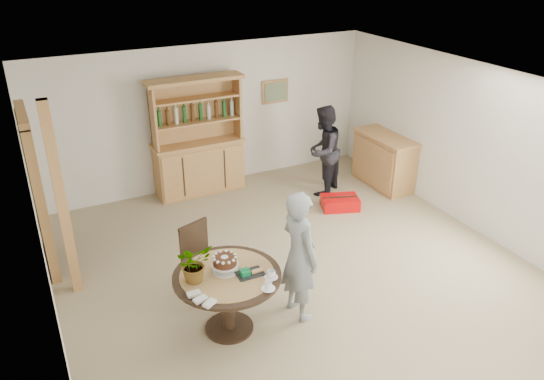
{
  "coord_description": "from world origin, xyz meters",
  "views": [
    {
      "loc": [
        -2.99,
        -4.91,
        4.09
      ],
      "look_at": [
        -0.14,
        0.74,
        1.05
      ],
      "focal_mm": 35.0,
      "sensor_mm": 36.0,
      "label": 1
    }
  ],
  "objects": [
    {
      "name": "red_suitcase",
      "position": [
        1.54,
        1.57,
        0.1
      ],
      "size": [
        0.7,
        0.58,
        0.21
      ],
      "rotation": [
        0.0,
        0.0,
        -0.34
      ],
      "color": "red",
      "rests_on": "ground"
    },
    {
      "name": "hutch",
      "position": [
        -0.3,
        3.24,
        0.69
      ],
      "size": [
        1.62,
        0.54,
        2.04
      ],
      "color": "tan",
      "rests_on": "ground"
    },
    {
      "name": "pine_post",
      "position": [
        -2.7,
        1.2,
        1.25
      ],
      "size": [
        0.12,
        0.12,
        2.5
      ],
      "primitive_type": "cube",
      "color": "tan",
      "rests_on": "ground"
    },
    {
      "name": "dining_chair",
      "position": [
        -1.28,
        0.44,
        0.54
      ],
      "size": [
        0.53,
        0.53,
        0.95
      ],
      "rotation": [
        0.0,
        0.0,
        0.33
      ],
      "color": "black",
      "rests_on": "ground"
    },
    {
      "name": "napkins",
      "position": [
        -1.67,
        -0.69,
        0.77
      ],
      "size": [
        0.24,
        0.33,
        0.03
      ],
      "color": "white",
      "rests_on": "dining_table"
    },
    {
      "name": "birthday_cake",
      "position": [
        -1.26,
        -0.33,
        0.88
      ],
      "size": [
        0.3,
        0.3,
        0.2
      ],
      "color": "white",
      "rests_on": "dining_table"
    },
    {
      "name": "room_shell",
      "position": [
        0.0,
        0.01,
        1.74
      ],
      "size": [
        6.04,
        7.04,
        2.52
      ],
      "color": "white",
      "rests_on": "ground"
    },
    {
      "name": "doorway",
      "position": [
        -2.93,
        2.0,
        1.11
      ],
      "size": [
        0.13,
        1.1,
        2.18
      ],
      "color": "black",
      "rests_on": "ground"
    },
    {
      "name": "sideboard",
      "position": [
        2.74,
        2.0,
        0.47
      ],
      "size": [
        0.54,
        1.26,
        0.94
      ],
      "color": "tan",
      "rests_on": "ground"
    },
    {
      "name": "flower_vase",
      "position": [
        -1.61,
        -0.33,
        0.97
      ],
      "size": [
        0.47,
        0.44,
        0.42
      ],
      "primitive_type": "imported",
      "rotation": [
        0.0,
        0.0,
        0.35
      ],
      "color": "#3F7233",
      "rests_on": "dining_table"
    },
    {
      "name": "ground",
      "position": [
        0.0,
        0.0,
        0.0
      ],
      "size": [
        7.0,
        7.0,
        0.0
      ],
      "primitive_type": "plane",
      "color": "tan",
      "rests_on": "ground"
    },
    {
      "name": "adult_person",
      "position": [
        1.59,
        2.23,
        0.78
      ],
      "size": [
        0.96,
        0.92,
        1.57
      ],
      "primitive_type": "imported",
      "rotation": [
        0.0,
        0.0,
        3.74
      ],
      "color": "black",
      "rests_on": "ground"
    },
    {
      "name": "teen_boy",
      "position": [
        -0.41,
        -0.48,
        0.81
      ],
      "size": [
        0.43,
        0.62,
        1.61
      ],
      "primitive_type": "imported",
      "rotation": [
        0.0,
        0.0,
        1.65
      ],
      "color": "gray",
      "rests_on": "ground"
    },
    {
      "name": "coffee_cup_b",
      "position": [
        -0.98,
        -0.83,
        0.79
      ],
      "size": [
        0.15,
        0.15,
        0.08
      ],
      "color": "white",
      "rests_on": "dining_table"
    },
    {
      "name": "coffee_cup_a",
      "position": [
        -0.86,
        -0.66,
        0.8
      ],
      "size": [
        0.15,
        0.15,
        0.09
      ],
      "color": "white",
      "rests_on": "dining_table"
    },
    {
      "name": "dining_table",
      "position": [
        -1.26,
        -0.38,
        0.6
      ],
      "size": [
        1.2,
        1.2,
        0.76
      ],
      "color": "black",
      "rests_on": "ground"
    },
    {
      "name": "gift_tray",
      "position": [
        -1.04,
        -0.5,
        0.79
      ],
      "size": [
        0.3,
        0.2,
        0.08
      ],
      "color": "black",
      "rests_on": "dining_table"
    }
  ]
}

